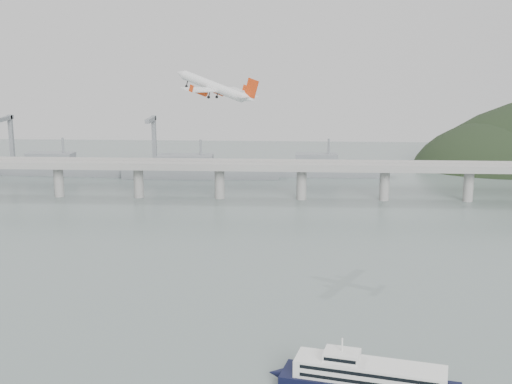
{
  "coord_description": "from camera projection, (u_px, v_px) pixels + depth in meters",
  "views": [
    {
      "loc": [
        13.9,
        -207.25,
        93.59
      ],
      "look_at": [
        0.0,
        55.0,
        36.0
      ],
      "focal_mm": 48.0,
      "sensor_mm": 36.0,
      "label": 1
    }
  ],
  "objects": [
    {
      "name": "ground",
      "position": [
        247.0,
        336.0,
        222.92
      ],
      "size": [
        900.0,
        900.0,
        0.0
      ],
      "primitive_type": "plane",
      "color": "slate",
      "rests_on": "ground"
    },
    {
      "name": "ferry",
      "position": [
        370.0,
        379.0,
        185.78
      ],
      "size": [
        78.67,
        27.9,
        15.05
      ],
      "rotation": [
        0.0,
        0.0,
        -0.24
      ],
      "color": "black",
      "rests_on": "ground"
    },
    {
      "name": "bridge",
      "position": [
        267.0,
        170.0,
        414.28
      ],
      "size": [
        800.0,
        22.0,
        23.9
      ],
      "color": "gray",
      "rests_on": "ground"
    },
    {
      "name": "distant_fleet",
      "position": [
        55.0,
        167.0,
        488.18
      ],
      "size": [
        453.0,
        60.9,
        40.0
      ],
      "color": "slate",
      "rests_on": "ground"
    },
    {
      "name": "airliner",
      "position": [
        215.0,
        87.0,
        288.27
      ],
      "size": [
        38.51,
        36.76,
        14.74
      ],
      "rotation": [
        0.05,
        -0.27,
        2.61
      ],
      "color": "white",
      "rests_on": "ground"
    }
  ]
}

